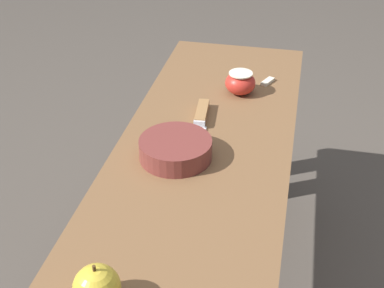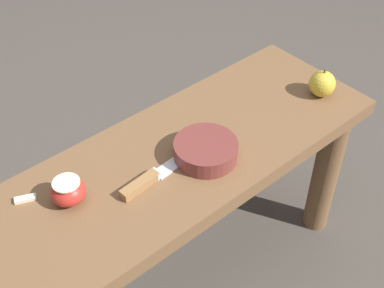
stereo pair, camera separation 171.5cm
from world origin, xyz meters
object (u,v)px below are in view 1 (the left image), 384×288
object	(u,v)px
apple_whole	(97,288)
bowl	(176,149)
wooden_bench	(204,187)
knife	(201,119)
apple_cut	(240,83)

from	to	relation	value
apple_whole	bowl	bearing A→B (deg)	-3.02
wooden_bench	knife	world-z (taller)	knife
wooden_bench	bowl	bearing A→B (deg)	142.66
wooden_bench	knife	distance (m)	0.15
bowl	apple_cut	bearing A→B (deg)	-16.22
apple_whole	wooden_bench	bearing A→B (deg)	-8.68
bowl	knife	bearing A→B (deg)	-8.53
apple_cut	bowl	xyz separation A→B (m)	(-0.30, 0.09, -0.01)
apple_cut	apple_whole	bearing A→B (deg)	171.03
knife	wooden_bench	bearing A→B (deg)	12.87
wooden_bench	bowl	xyz separation A→B (m)	(-0.06, 0.05, 0.14)
wooden_bench	apple_whole	bearing A→B (deg)	171.32
apple_whole	apple_cut	bearing A→B (deg)	-8.97
apple_cut	wooden_bench	bearing A→B (deg)	170.49
wooden_bench	apple_cut	size ratio (longest dim) A/B	14.46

